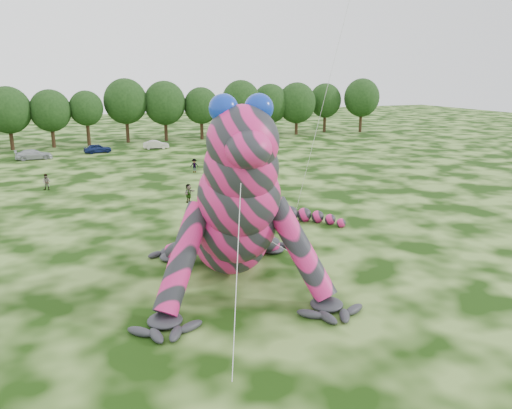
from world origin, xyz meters
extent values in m
plane|color=#16330A|center=(0.00, 0.00, 0.00)|extent=(240.00, 240.00, 0.00)
cylinder|color=silver|center=(14.66, 6.42, 8.54)|extent=(0.02, 0.02, 17.83)
cylinder|color=#382314|center=(13.90, 8.87, 0.12)|extent=(0.08, 0.08, 0.24)
imported|color=#A6ABAF|center=(-6.88, 46.20, 0.68)|extent=(4.82, 2.21, 1.37)
imported|color=#111E4D|center=(1.64, 48.87, 0.66)|extent=(4.07, 2.10, 1.32)
imported|color=beige|center=(10.35, 49.66, 0.64)|extent=(4.06, 1.96, 1.28)
imported|color=#2A292C|center=(20.82, 48.74, 0.67)|extent=(5.14, 2.97, 1.35)
imported|color=silver|center=(25.70, 48.66, 0.66)|extent=(4.84, 2.74, 1.32)
imported|color=gray|center=(6.70, 16.06, 0.86)|extent=(1.47, 1.50, 1.72)
imported|color=gray|center=(-5.25, 26.13, 0.82)|extent=(0.96, 0.85, 1.64)
imported|color=gray|center=(12.59, 28.05, 0.91)|extent=(0.70, 1.15, 1.83)
imported|color=gray|center=(10.85, 29.33, 0.82)|extent=(1.22, 1.03, 1.64)
camera|label=1|loc=(-4.20, -26.95, 11.52)|focal=35.00mm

